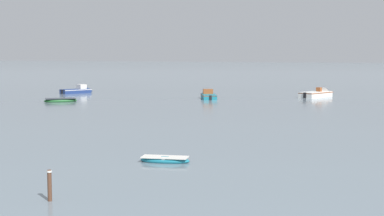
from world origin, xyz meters
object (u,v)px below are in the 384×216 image
(rowboat_moored_0, at_px, (61,100))
(rowboat_moored_2, at_px, (165,160))
(motorboat_moored_4, at_px, (208,96))
(mooring_post_left, at_px, (50,186))
(motorboat_moored_0, at_px, (80,91))
(motorboat_moored_1, at_px, (319,95))

(rowboat_moored_0, relative_size, rowboat_moored_2, 1.35)
(motorboat_moored_4, height_order, mooring_post_left, mooring_post_left)
(rowboat_moored_0, xyz_separation_m, mooring_post_left, (29.93, -40.50, 0.46))
(motorboat_moored_0, relative_size, rowboat_moored_2, 1.85)
(rowboat_moored_2, bearing_deg, motorboat_moored_1, -101.53)
(motorboat_moored_4, distance_m, mooring_post_left, 55.30)
(motorboat_moored_1, xyz_separation_m, mooring_post_left, (1.05, -62.47, 0.34))
(mooring_post_left, bearing_deg, rowboat_moored_2, 86.43)
(rowboat_moored_0, height_order, motorboat_moored_4, motorboat_moored_4)
(motorboat_moored_1, bearing_deg, motorboat_moored_4, 145.32)
(motorboat_moored_1, distance_m, rowboat_moored_2, 52.91)
(motorboat_moored_0, xyz_separation_m, motorboat_moored_4, (22.54, -1.78, -0.02))
(motorboat_moored_1, height_order, rowboat_moored_2, motorboat_moored_1)
(mooring_post_left, bearing_deg, motorboat_moored_0, 123.99)
(rowboat_moored_2, bearing_deg, mooring_post_left, 73.11)
(rowboat_moored_0, distance_m, motorboat_moored_4, 19.98)
(motorboat_moored_1, distance_m, motorboat_moored_4, 16.35)
(motorboat_moored_0, height_order, motorboat_moored_4, motorboat_moored_0)
(motorboat_moored_1, height_order, motorboat_moored_4, motorboat_moored_1)
(mooring_post_left, bearing_deg, rowboat_moored_0, 126.47)
(motorboat_moored_0, relative_size, mooring_post_left, 3.81)
(motorboat_moored_1, relative_size, rowboat_moored_2, 2.21)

